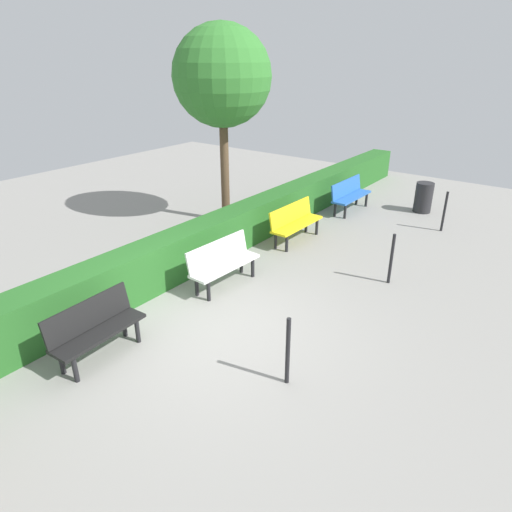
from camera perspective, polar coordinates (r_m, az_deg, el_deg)
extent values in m
plane|color=gray|center=(7.24, -6.02, -9.48)|extent=(23.89, 23.89, 0.00)
cube|color=blue|center=(12.71, 12.11, 7.39)|extent=(1.61, 0.44, 0.05)
cube|color=blue|center=(12.73, 11.43, 8.58)|extent=(1.61, 0.13, 0.42)
cylinder|color=black|center=(13.29, 13.87, 6.97)|extent=(0.07, 0.07, 0.39)
cylinder|color=black|center=(13.40, 12.71, 7.23)|extent=(0.07, 0.07, 0.39)
cylinder|color=black|center=(12.15, 11.28, 5.59)|extent=(0.07, 0.07, 0.39)
cylinder|color=black|center=(12.28, 10.03, 5.89)|extent=(0.07, 0.07, 0.39)
cube|color=yellow|center=(10.40, 5.29, 4.03)|extent=(1.61, 0.44, 0.05)
cube|color=yellow|center=(10.42, 4.45, 5.46)|extent=(1.60, 0.14, 0.42)
cylinder|color=black|center=(10.93, 7.75, 3.70)|extent=(0.07, 0.07, 0.39)
cylinder|color=black|center=(11.07, 6.41, 4.04)|extent=(0.07, 0.07, 0.39)
cylinder|color=black|center=(9.90, 3.93, 1.62)|extent=(0.07, 0.07, 0.39)
cylinder|color=black|center=(10.05, 2.52, 2.02)|extent=(0.07, 0.07, 0.39)
cube|color=white|center=(8.34, -3.91, -1.25)|extent=(1.54, 0.49, 0.05)
cube|color=white|center=(8.37, -4.90, 0.56)|extent=(1.52, 0.19, 0.42)
cylinder|color=black|center=(8.76, -0.42, -1.48)|extent=(0.07, 0.07, 0.39)
cylinder|color=black|center=(8.94, -1.90, -0.95)|extent=(0.07, 0.07, 0.39)
cylinder|color=black|center=(7.97, -6.07, -4.43)|extent=(0.07, 0.07, 0.39)
cylinder|color=black|center=(8.16, -7.56, -3.77)|extent=(0.07, 0.07, 0.39)
cube|color=black|center=(6.80, -19.34, -9.19)|extent=(1.41, 0.48, 0.05)
cube|color=black|center=(6.82, -20.60, -6.97)|extent=(1.39, 0.19, 0.42)
cylinder|color=black|center=(7.08, -14.86, -9.21)|extent=(0.07, 0.07, 0.39)
cylinder|color=black|center=(7.28, -16.46, -8.40)|extent=(0.07, 0.07, 0.39)
cylinder|color=black|center=(6.58, -22.04, -13.24)|extent=(0.07, 0.07, 0.39)
cylinder|color=black|center=(6.80, -23.54, -12.21)|extent=(0.07, 0.07, 0.39)
cube|color=#266023|center=(8.93, -9.41, 0.45)|extent=(19.89, 0.63, 0.89)
cylinder|color=brown|center=(11.46, -4.01, 11.25)|extent=(0.21, 0.21, 2.84)
sphere|color=#337A2D|center=(11.17, -4.34, 21.89)|extent=(2.32, 2.32, 2.32)
cylinder|color=black|center=(11.89, 22.87, 5.24)|extent=(0.06, 0.06, 1.00)
cylinder|color=black|center=(8.77, 16.86, -0.36)|extent=(0.06, 0.06, 1.00)
cylinder|color=black|center=(5.94, 4.07, -12.02)|extent=(0.06, 0.06, 1.00)
cylinder|color=#262628|center=(13.22, 20.56, 7.00)|extent=(0.47, 0.47, 0.82)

